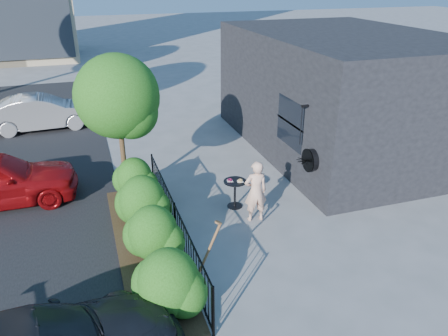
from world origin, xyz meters
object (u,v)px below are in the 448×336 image
object	(u,v)px
patio_tree	(120,102)
shovel	(206,260)
cafe_table	(235,189)
woman	(256,191)
car_silver	(42,112)

from	to	relation	value
patio_tree	shovel	distance (m)	5.02
patio_tree	shovel	world-z (taller)	patio_tree
patio_tree	cafe_table	bearing A→B (deg)	-29.62
woman	car_silver	bearing A→B (deg)	-55.93
patio_tree	shovel	bearing A→B (deg)	-77.65
cafe_table	car_silver	xyz separation A→B (m)	(-5.19, 8.47, 0.16)
cafe_table	woman	distance (m)	0.89
cafe_table	woman	size ratio (longest dim) A/B	0.51
woman	car_silver	distance (m)	10.75
woman	shovel	distance (m)	2.90
cafe_table	shovel	bearing A→B (deg)	-119.34
cafe_table	patio_tree	bearing A→B (deg)	150.38
patio_tree	car_silver	xyz separation A→B (m)	(-2.55, 6.97, -2.07)
shovel	car_silver	bearing A→B (deg)	107.17
cafe_table	woman	world-z (taller)	woman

